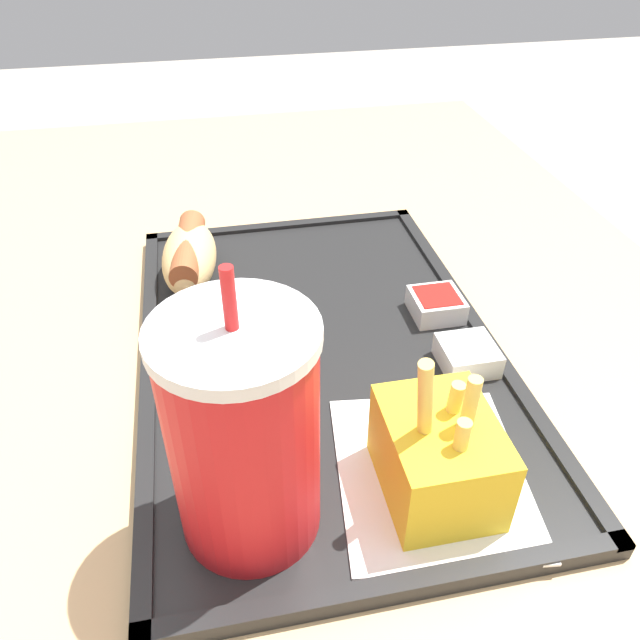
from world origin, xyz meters
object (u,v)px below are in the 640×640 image
(soda_cup, at_px, (244,434))
(hot_dog_far, at_px, (189,255))
(sauce_cup_mayo, at_px, (468,355))
(sauce_cup_ketchup, at_px, (436,304))
(fries_carton, at_px, (438,456))

(soda_cup, xyz_separation_m, hot_dog_far, (0.29, 0.03, -0.05))
(sauce_cup_mayo, xyz_separation_m, sauce_cup_ketchup, (0.07, 0.00, 0.00))
(sauce_cup_ketchup, bearing_deg, hot_dog_far, 63.87)
(sauce_cup_ketchup, bearing_deg, fries_carton, 159.80)
(hot_dog_far, height_order, fries_carton, fries_carton)
(soda_cup, xyz_separation_m, sauce_cup_mayo, (0.11, -0.19, -0.07))
(fries_carton, height_order, sauce_cup_mayo, fries_carton)
(hot_dog_far, xyz_separation_m, sauce_cup_ketchup, (-0.11, -0.22, -0.01))
(soda_cup, distance_m, fries_carton, 0.13)
(sauce_cup_mayo, bearing_deg, hot_dog_far, 50.46)
(soda_cup, xyz_separation_m, sauce_cup_ketchup, (0.18, -0.19, -0.07))
(fries_carton, relative_size, sauce_cup_ketchup, 2.75)
(hot_dog_far, bearing_deg, sauce_cup_mayo, -129.54)
(soda_cup, xyz_separation_m, fries_carton, (-0.00, -0.12, -0.04))
(soda_cup, bearing_deg, hot_dog_far, 5.31)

